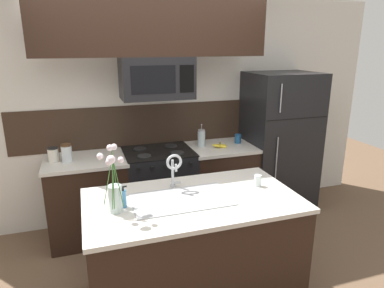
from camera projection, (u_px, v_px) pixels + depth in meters
ground_plane at (182, 271)px, 3.24m from camera, size 10.00×10.00×0.00m
rear_partition at (175, 110)px, 4.13m from camera, size 5.20×0.10×2.60m
splash_band at (152, 125)px, 4.03m from camera, size 3.12×0.01×0.48m
back_counter_left at (89, 199)px, 3.70m from camera, size 0.84×0.65×0.91m
back_counter_right at (220, 182)px, 4.15m from camera, size 0.78×0.65×0.91m
stove_range at (159, 189)px, 3.93m from camera, size 0.76×0.64×0.93m
microwave at (157, 78)px, 3.55m from camera, size 0.74×0.40×0.43m
upper_cabinet_band at (153, 25)px, 3.37m from camera, size 2.31×0.34×0.60m
refrigerator at (278, 143)px, 4.29m from camera, size 0.82×0.74×1.74m
storage_jar_tall at (53, 154)px, 3.48m from camera, size 0.11×0.11×0.15m
storage_jar_medium at (67, 153)px, 3.46m from camera, size 0.10×0.10×0.19m
banana_bunch at (220, 146)px, 3.95m from camera, size 0.19×0.12×0.08m
french_press at (201, 138)px, 3.99m from camera, size 0.09×0.09×0.27m
coffee_tin at (238, 139)px, 4.13m from camera, size 0.08×0.08×0.11m
island_counter at (193, 249)px, 2.79m from camera, size 1.66×0.93×0.91m
kitchen_sink at (182, 208)px, 2.65m from camera, size 0.76×0.44×0.16m
sink_faucet at (174, 166)px, 2.78m from camera, size 0.14×0.14×0.31m
dish_soap_bottle at (123, 198)px, 2.50m from camera, size 0.06×0.05×0.16m
spare_glass at (258, 181)px, 2.88m from camera, size 0.06×0.06×0.10m
flower_vase at (114, 191)px, 2.40m from camera, size 0.17×0.22×0.48m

